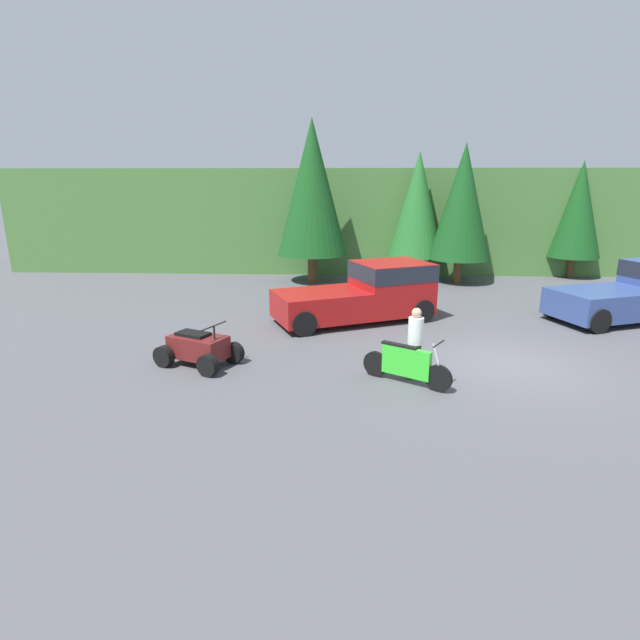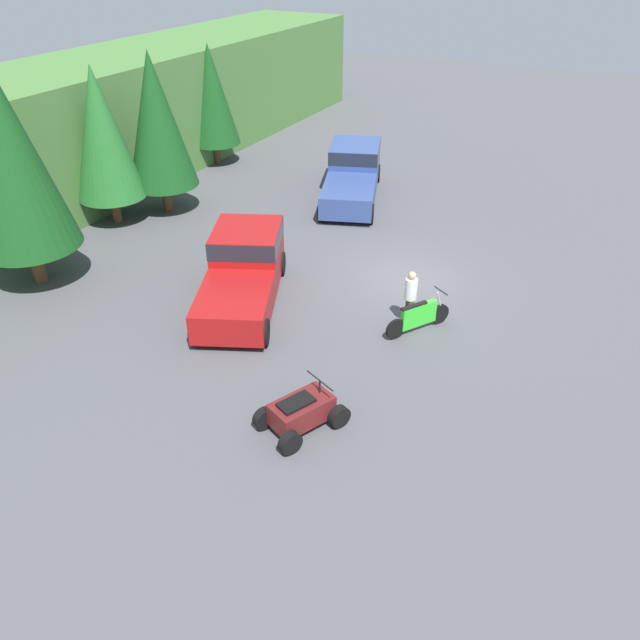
% 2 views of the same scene
% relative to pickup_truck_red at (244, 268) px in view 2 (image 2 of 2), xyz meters
% --- Properties ---
extents(ground_plane, '(80.00, 80.00, 0.00)m').
position_rel_pickup_truck_red_xyz_m(ground_plane, '(3.45, -4.32, -1.03)').
color(ground_plane, '#4C4C51').
extents(hillside_backdrop, '(44.00, 6.00, 5.31)m').
position_rel_pickup_truck_red_xyz_m(hillside_backdrop, '(3.45, 11.68, 1.62)').
color(hillside_backdrop, '#477538').
rests_on(hillside_backdrop, ground_plane).
extents(tree_left, '(3.28, 3.28, 7.45)m').
position_rel_pickup_truck_red_xyz_m(tree_left, '(-2.34, 6.73, 3.35)').
color(tree_left, brown).
rests_on(tree_left, ground_plane).
extents(tree_mid_left, '(2.68, 2.68, 6.08)m').
position_rel_pickup_truck_red_xyz_m(tree_mid_left, '(2.68, 7.93, 2.54)').
color(tree_mid_left, brown).
rests_on(tree_mid_left, ground_plane).
extents(tree_mid_right, '(2.81, 2.81, 6.38)m').
position_rel_pickup_truck_red_xyz_m(tree_mid_right, '(4.57, 6.85, 2.72)').
color(tree_mid_right, brown).
rests_on(tree_mid_right, ground_plane).
extents(tree_right, '(2.50, 2.50, 5.67)m').
position_rel_pickup_truck_red_xyz_m(tree_right, '(10.61, 8.61, 2.30)').
color(tree_right, brown).
rests_on(tree_right, ground_plane).
extents(pickup_truck_red, '(5.77, 4.13, 1.98)m').
position_rel_pickup_truck_red_xyz_m(pickup_truck_red, '(0.00, 0.00, 0.00)').
color(pickup_truck_red, maroon).
rests_on(pickup_truck_red, ground_plane).
extents(pickup_truck_second, '(6.32, 4.03, 1.98)m').
position_rel_pickup_truck_red_xyz_m(pickup_truck_second, '(9.81, 0.68, 0.00)').
color(pickup_truck_second, '#334784').
rests_on(pickup_truck_second, ground_plane).
extents(dirt_bike, '(1.98, 1.33, 1.16)m').
position_rel_pickup_truck_red_xyz_m(dirt_bike, '(0.63, -5.70, -0.55)').
color(dirt_bike, black).
rests_on(dirt_bike, ground_plane).
extents(quad_atv, '(2.36, 2.00, 1.16)m').
position_rel_pickup_truck_red_xyz_m(quad_atv, '(-4.66, -4.66, -0.58)').
color(quad_atv, black).
rests_on(quad_atv, ground_plane).
extents(rider_person, '(0.51, 0.51, 1.77)m').
position_rel_pickup_truck_red_xyz_m(rider_person, '(0.86, -5.32, -0.07)').
color(rider_person, brown).
rests_on(rider_person, ground_plane).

